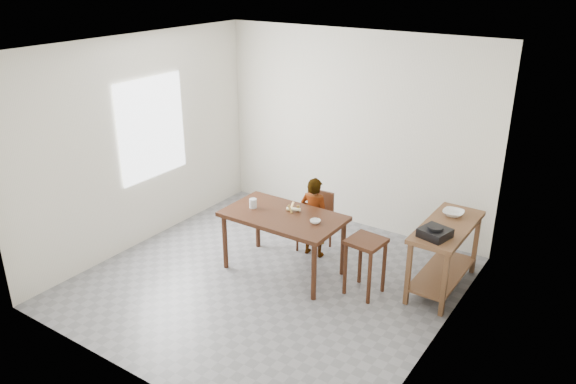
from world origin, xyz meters
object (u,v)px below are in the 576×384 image
Objects in this scene: dining_table at (283,243)px; child at (314,217)px; dining_chair at (314,222)px; prep_counter at (444,257)px; stool at (365,266)px.

child is at bearing 80.99° from dining_table.
dining_chair is at bearing -64.98° from child.
dining_table is 1.83× the size of dining_chair.
prep_counter is 1.79× the size of stool.
dining_chair is at bearing -179.34° from prep_counter.
dining_chair reaches higher than stool.
dining_table is 1.17× the size of prep_counter.
dining_table is 1.04m from stool.
child reaches higher than prep_counter.
prep_counter is at bearing 40.64° from stool.
dining_chair is 1.16m from stool.
dining_table is 0.68m from dining_chair.
dining_table is at bearing -157.85° from prep_counter.
dining_table is at bearing -174.07° from stool.
stool is at bearing 5.93° from dining_table.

